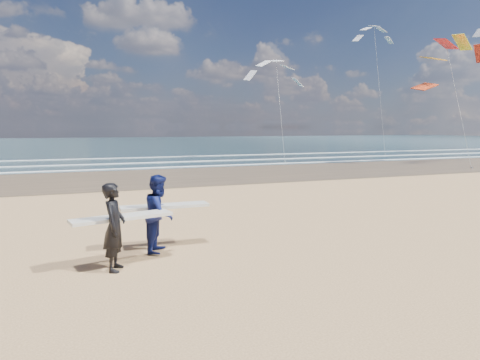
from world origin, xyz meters
name	(u,v)px	position (x,y,z in m)	size (l,w,h in m)	color
wet_sand_strip	(378,167)	(20.00, 18.00, 0.01)	(220.00, 12.00, 0.01)	brown
ocean	(194,143)	(20.00, 72.00, 0.01)	(220.00, 100.00, 0.02)	#193137
foam_breakers	(311,157)	(20.00, 28.10, 0.05)	(220.00, 11.70, 0.05)	white
surfer_near	(115,226)	(-1.19, 0.41, 0.96)	(2.26, 1.23, 1.88)	black
surfer_far	(160,213)	(-0.04, 1.44, 0.96)	(2.21, 1.20, 1.90)	#0D154D
kite_0	(453,77)	(26.23, 17.18, 7.00)	(7.90, 4.97, 11.25)	slate
kite_1	(279,96)	(15.98, 27.19, 5.86)	(6.00, 4.76, 10.45)	slate
kite_5	(379,80)	(30.85, 31.74, 8.35)	(5.30, 4.68, 15.77)	slate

